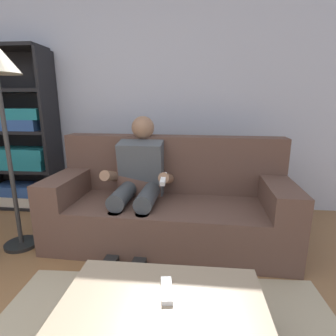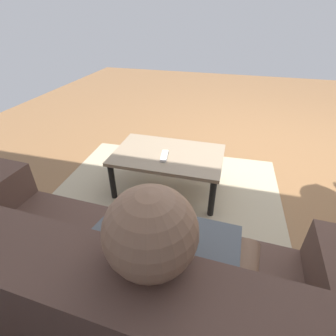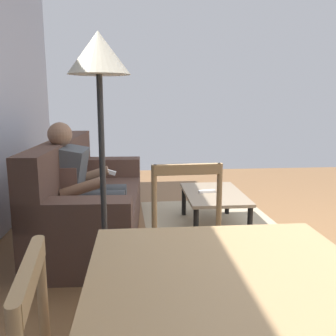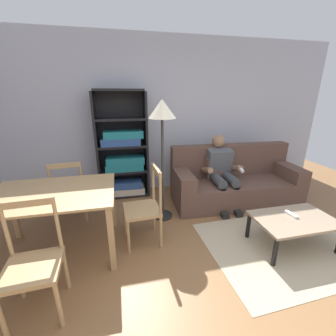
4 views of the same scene
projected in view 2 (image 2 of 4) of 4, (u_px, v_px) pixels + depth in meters
ground_plane at (280, 162)px, 2.73m from camera, size 8.34×8.34×0.00m
couch at (114, 299)px, 1.10m from camera, size 2.11×0.90×0.93m
person_lounging at (174, 277)px, 0.94m from camera, size 0.60×0.86×1.12m
coffee_table at (168, 158)px, 2.15m from camera, size 0.92×0.58×0.37m
tv_remote at (164, 156)px, 2.07m from camera, size 0.07×0.18×0.02m
area_rug at (168, 188)px, 2.33m from camera, size 2.05×1.47×0.01m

